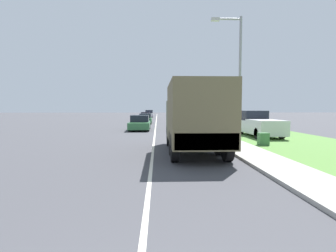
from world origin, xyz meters
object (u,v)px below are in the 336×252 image
at_px(car_nearest_ahead, 140,123).
at_px(car_third_ahead, 145,116).
at_px(military_truck, 194,116).
at_px(car_fourth_ahead, 149,114).
at_px(lamp_post, 236,69).
at_px(car_second_ahead, 145,119).
at_px(pickup_truck, 258,124).

height_order(car_nearest_ahead, car_third_ahead, car_nearest_ahead).
xyz_separation_m(military_truck, car_fourth_ahead, (-3.74, 50.42, -0.99)).
bearing_deg(military_truck, lamp_post, 40.40).
bearing_deg(car_second_ahead, car_third_ahead, 92.59).
height_order(car_fourth_ahead, lamp_post, lamp_post).
xyz_separation_m(car_third_ahead, pickup_truck, (10.01, -32.13, 0.28)).
height_order(car_second_ahead, car_fourth_ahead, car_fourth_ahead).
xyz_separation_m(car_fourth_ahead, lamp_post, (6.33, -48.22, 3.50)).
height_order(car_nearest_ahead, pickup_truck, pickup_truck).
distance_m(military_truck, pickup_truck, 9.47).
bearing_deg(car_third_ahead, car_nearest_ahead, -88.52).
relative_size(car_third_ahead, lamp_post, 0.67).
xyz_separation_m(car_nearest_ahead, lamp_post, (6.02, -11.09, 3.60)).
height_order(car_nearest_ahead, car_fourth_ahead, car_fourth_ahead).
bearing_deg(military_truck, car_third_ahead, 95.93).
height_order(car_third_ahead, lamp_post, lamp_post).
bearing_deg(car_third_ahead, car_fourth_ahead, 88.08).
relative_size(military_truck, car_second_ahead, 1.46).
relative_size(car_second_ahead, car_fourth_ahead, 1.05).
relative_size(pickup_truck, lamp_post, 0.77).
relative_size(military_truck, lamp_post, 0.97).
xyz_separation_m(car_second_ahead, pickup_truck, (9.30, -16.40, 0.27)).
xyz_separation_m(car_third_ahead, car_fourth_ahead, (0.37, 10.94, 0.13)).
distance_m(military_truck, lamp_post, 4.23).
bearing_deg(car_third_ahead, military_truck, -84.07).
xyz_separation_m(military_truck, lamp_post, (2.59, 2.21, 2.51)).
height_order(military_truck, car_second_ahead, military_truck).
height_order(pickup_truck, lamp_post, lamp_post).
bearing_deg(car_second_ahead, military_truck, -81.88).
xyz_separation_m(military_truck, pickup_truck, (5.91, 7.35, -0.84)).
bearing_deg(car_nearest_ahead, pickup_truck, -32.51).
relative_size(car_fourth_ahead, pickup_truck, 0.83).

